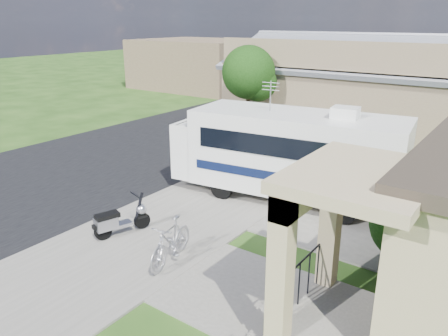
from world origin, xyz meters
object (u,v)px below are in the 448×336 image
Objects in this scene: motorhome at (288,152)px; garden_hose at (305,294)px; scooter at (118,221)px; pickup_truck at (252,109)px; bicycle at (171,244)px; van at (303,91)px; shrub at (416,220)px.

garden_hose is at bearing -65.44° from motorhome.
pickup_truck reaches higher than scooter.
motorhome is 5.36m from bicycle.
motorhome reaches higher than bicycle.
garden_hose is (9.96, -20.39, -0.84)m from van.
pickup_truck is at bearing 126.02° from garden_hose.
motorhome is at bearing -62.89° from van.
van is at bearing 106.49° from motorhome.
van reaches higher than bicycle.
van is at bearing 120.41° from scooter.
shrub is 0.44× the size of pickup_truck.
shrub reaches higher than pickup_truck.
garden_hose is (3.24, 0.62, -0.45)m from bicycle.
pickup_truck is (-6.84, 8.78, -0.82)m from motorhome.
scooter is at bearing -123.42° from motorhome.
bicycle reaches higher than garden_hose.
pickup_truck is 16.60m from garden_hose.
pickup_truck is at bearing 103.10° from bicycle.
motorhome is 5.68m from garden_hose.
van is (-7.05, 15.76, -0.68)m from motorhome.
bicycle is at bearing 12.02° from scooter.
motorhome reaches higher than pickup_truck.
motorhome is at bearing 153.74° from shrub.
shrub is 21.31m from van.
garden_hose is (5.34, 0.40, -0.38)m from scooter.
garden_hose is at bearing 22.17° from scooter.
pickup_truck is at bearing 125.60° from scooter.
van is 14.99× the size of garden_hose.
motorhome is at bearing 74.62° from bicycle.
motorhome is 4.95m from shrub.
scooter is 14.50m from pickup_truck.
shrub is 1.59× the size of scooter.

